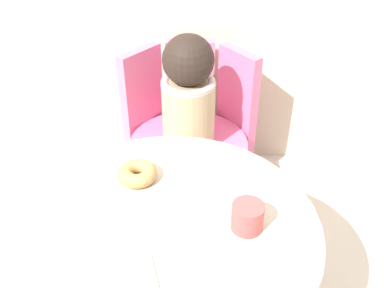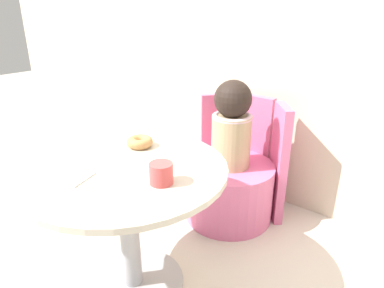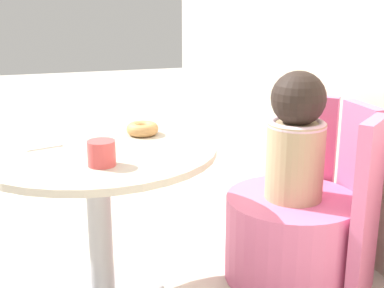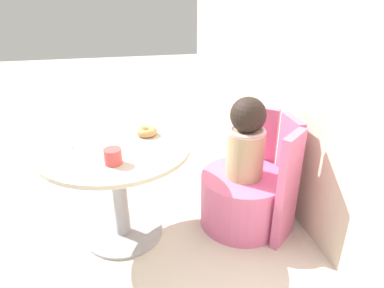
# 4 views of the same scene
# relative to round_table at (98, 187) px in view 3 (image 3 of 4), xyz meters

# --- Properties ---
(round_table) EXTENTS (0.86, 0.86, 0.62)m
(round_table) POSITION_rel_round_table_xyz_m (0.00, 0.00, 0.00)
(round_table) COLOR #99999E
(round_table) RESTS_ON ground_plane
(tub_chair) EXTENTS (0.54, 0.54, 0.35)m
(tub_chair) POSITION_rel_round_table_xyz_m (0.03, 0.77, -0.29)
(tub_chair) COLOR #DB6693
(tub_chair) RESTS_ON ground_plane
(booth_backrest) EXTENTS (0.63, 0.23, 0.72)m
(booth_backrest) POSITION_rel_round_table_xyz_m (0.03, 0.99, -0.11)
(booth_backrest) COLOR #DB6693
(booth_backrest) RESTS_ON ground_plane
(child_figure) EXTENTS (0.23, 0.23, 0.51)m
(child_figure) POSITION_rel_round_table_xyz_m (0.03, 0.77, 0.14)
(child_figure) COLOR tan
(child_figure) RESTS_ON tub_chair
(donut) EXTENTS (0.12, 0.12, 0.05)m
(donut) POSITION_rel_round_table_xyz_m (-0.11, 0.19, 0.18)
(donut) COLOR tan
(donut) RESTS_ON round_table
(cup) EXTENTS (0.09, 0.09, 0.08)m
(cup) POSITION_rel_round_table_xyz_m (0.22, -0.01, 0.20)
(cup) COLOR #DB4C4C
(cup) RESTS_ON round_table
(paper_napkin) EXTENTS (0.16, 0.16, 0.01)m
(paper_napkin) POSITION_rel_round_table_xyz_m (-0.08, -0.19, 0.16)
(paper_napkin) COLOR white
(paper_napkin) RESTS_ON round_table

